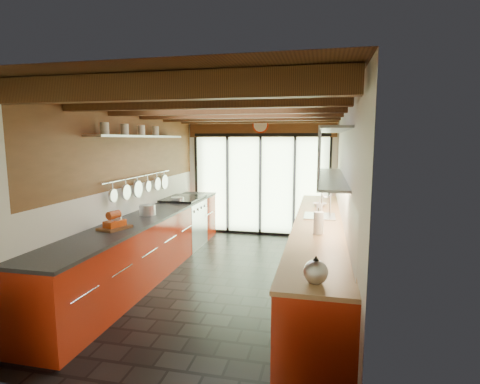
{
  "coord_description": "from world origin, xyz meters",
  "views": [
    {
      "loc": [
        1.3,
        -5.17,
        2.06
      ],
      "look_at": [
        0.06,
        0.4,
        1.25
      ],
      "focal_mm": 28.0,
      "sensor_mm": 36.0,
      "label": 1
    }
  ],
  "objects": [
    {
      "name": "upper_cabinets_right",
      "position": [
        1.43,
        0.3,
        1.85
      ],
      "size": [
        0.34,
        3.0,
        3.0
      ],
      "color": "silver",
      "rests_on": "ground"
    },
    {
      "name": "left_counter",
      "position": [
        -1.28,
        0.0,
        0.46
      ],
      "size": [
        0.68,
        5.0,
        0.92
      ],
      "color": "#A5240E",
      "rests_on": "ground"
    },
    {
      "name": "left_wall_fixtures",
      "position": [
        -1.47,
        0.25,
        1.8
      ],
      "size": [
        0.28,
        2.6,
        0.96
      ],
      "color": "silver",
      "rests_on": "ground"
    },
    {
      "name": "sink_assembly",
      "position": [
        1.29,
        0.4,
        0.96
      ],
      "size": [
        0.45,
        0.52,
        0.43
      ],
      "color": "silver",
      "rests_on": "right_counter"
    },
    {
      "name": "room_shell",
      "position": [
        0.0,
        0.0,
        1.65
      ],
      "size": [
        5.5,
        5.5,
        5.5
      ],
      "color": "silver",
      "rests_on": "ground"
    },
    {
      "name": "ceiling_beams",
      "position": [
        -0.0,
        0.38,
        2.46
      ],
      "size": [
        3.14,
        5.06,
        4.9
      ],
      "color": "#593316",
      "rests_on": "ground"
    },
    {
      "name": "soap_bottle",
      "position": [
        1.27,
        0.83,
        1.01
      ],
      "size": [
        0.11,
        0.11,
        0.18
      ],
      "primitive_type": "imported",
      "rotation": [
        0.0,
        0.0,
        -0.35
      ],
      "color": "silver",
      "rests_on": "right_counter"
    },
    {
      "name": "paper_towel",
      "position": [
        1.27,
        -0.67,
        1.06
      ],
      "size": [
        0.15,
        0.15,
        0.32
      ],
      "color": "white",
      "rests_on": "right_counter"
    },
    {
      "name": "range_stove",
      "position": [
        -1.28,
        1.45,
        0.47
      ],
      "size": [
        0.66,
        0.9,
        0.97
      ],
      "color": "silver",
      "rests_on": "ground"
    },
    {
      "name": "right_counter",
      "position": [
        1.27,
        0.0,
        0.46
      ],
      "size": [
        0.68,
        5.0,
        0.92
      ],
      "color": "#A5240E",
      "rests_on": "ground"
    },
    {
      "name": "glass_door",
      "position": [
        0.0,
        2.69,
        1.66
      ],
      "size": [
        2.95,
        0.1,
        2.9
      ],
      "color": "#C6EAAD",
      "rests_on": "ground"
    },
    {
      "name": "stand_mixer",
      "position": [
        -1.27,
        -0.96,
        1.01
      ],
      "size": [
        0.22,
        0.29,
        0.24
      ],
      "color": "#B73D0E",
      "rests_on": "left_counter"
    },
    {
      "name": "ground",
      "position": [
        0.0,
        0.0,
        0.0
      ],
      "size": [
        5.5,
        5.5,
        0.0
      ],
      "primitive_type": "plane",
      "color": "black",
      "rests_on": "ground"
    },
    {
      "name": "pot_large",
      "position": [
        -1.27,
        -0.05,
        1.0
      ],
      "size": [
        0.31,
        0.31,
        0.16
      ],
      "primitive_type": "cylinder",
      "rotation": [
        0.0,
        0.0,
        0.35
      ],
      "color": "silver",
      "rests_on": "left_counter"
    },
    {
      "name": "bowl",
      "position": [
        1.27,
        1.27,
        0.95
      ],
      "size": [
        0.26,
        0.26,
        0.06
      ],
      "primitive_type": "imported",
      "rotation": [
        0.0,
        0.0,
        -0.17
      ],
      "color": "silver",
      "rests_on": "right_counter"
    },
    {
      "name": "kettle",
      "position": [
        1.27,
        -2.25,
        1.02
      ],
      "size": [
        0.24,
        0.27,
        0.23
      ],
      "color": "silver",
      "rests_on": "right_counter"
    },
    {
      "name": "cutting_board",
      "position": [
        -1.27,
        -0.97,
        0.94
      ],
      "size": [
        0.37,
        0.44,
        0.03
      ],
      "primitive_type": "cube",
      "rotation": [
        0.0,
        0.0,
        -0.3
      ],
      "color": "brown",
      "rests_on": "left_counter"
    },
    {
      "name": "pot_small",
      "position": [
        -1.27,
        1.15,
        0.97
      ],
      "size": [
        0.3,
        0.3,
        0.09
      ],
      "primitive_type": "cylinder",
      "rotation": [
        0.0,
        0.0,
        -0.32
      ],
      "color": "silver",
      "rests_on": "left_counter"
    }
  ]
}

